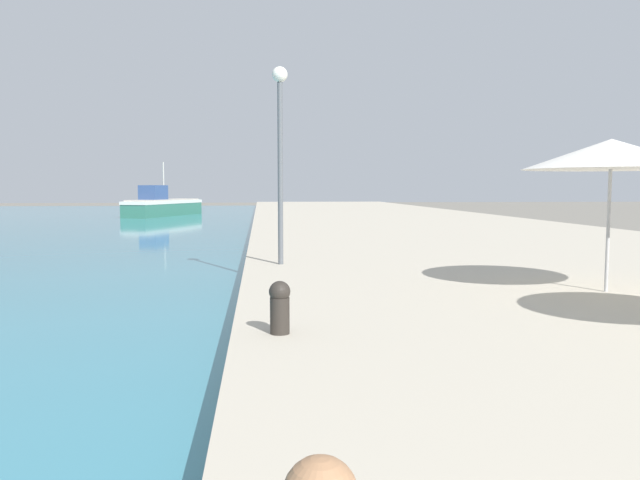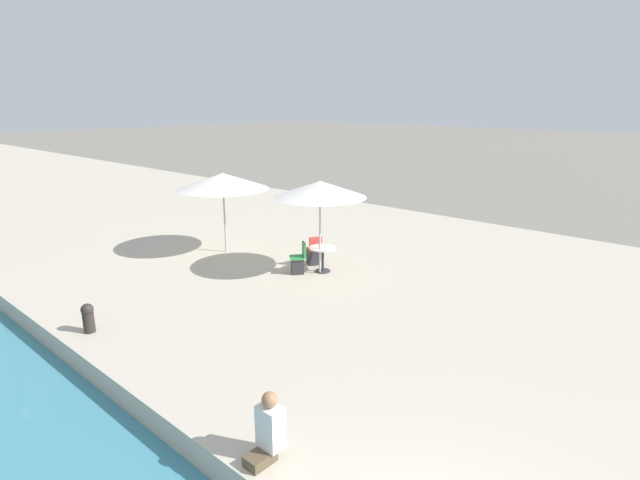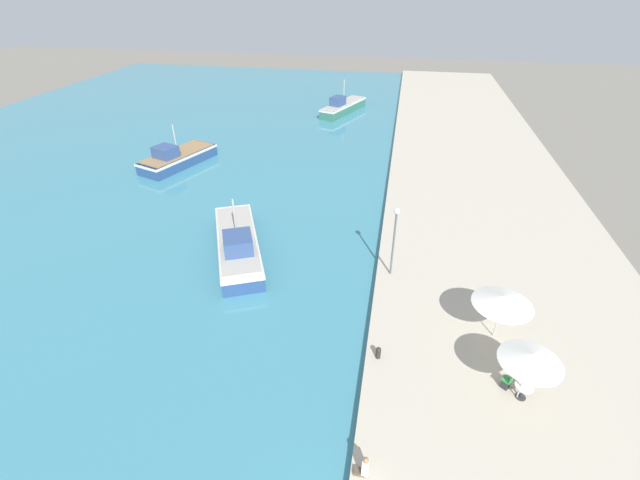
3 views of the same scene
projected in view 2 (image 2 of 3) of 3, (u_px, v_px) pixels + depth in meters
The scene contains 8 objects.
quay_promenade at pixel (14, 178), 34.20m from camera, with size 16.00×90.00×0.51m.
cafe_umbrella_pink at pixel (320, 189), 13.83m from camera, with size 2.60×2.60×2.70m.
cafe_umbrella_white at pixel (223, 181), 15.93m from camera, with size 2.93×2.93×2.62m.
cafe_table at pixel (323, 254), 14.48m from camera, with size 0.80×0.80×0.74m.
cafe_chair_left at pixel (298, 262), 14.41m from camera, with size 0.58×0.58×0.91m.
cafe_chair_right at pixel (314, 254), 15.18m from camera, with size 0.55×0.56×0.91m.
person_at_quay at pixel (268, 430), 6.87m from camera, with size 0.55×0.36×1.01m.
mooring_bollard at pixel (88, 317), 10.70m from camera, with size 0.26×0.26×0.65m.
Camera 2 is at (-3.45, -1.39, 5.32)m, focal length 28.00 mm.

